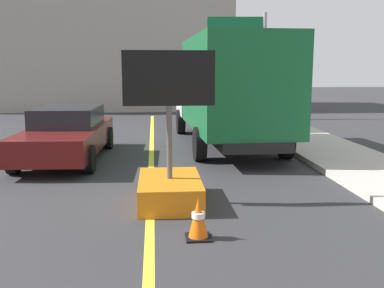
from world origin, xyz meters
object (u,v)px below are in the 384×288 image
(pickup_car, at_px, (67,133))
(traffic_cone_mid_lane, at_px, (198,219))
(box_truck, at_px, (227,89))
(arrow_board_trailer, at_px, (170,177))
(highway_guide_sign, at_px, (248,47))

(pickup_car, xyz_separation_m, traffic_cone_mid_lane, (2.91, -5.93, -0.40))
(box_truck, xyz_separation_m, traffic_cone_mid_lane, (-1.66, -7.57, -1.49))
(arrow_board_trailer, relative_size, box_truck, 0.34)
(box_truck, height_order, highway_guide_sign, highway_guide_sign)
(box_truck, bearing_deg, traffic_cone_mid_lane, -102.35)
(arrow_board_trailer, xyz_separation_m, box_truck, (2.00, 5.81, 1.31))
(box_truck, distance_m, highway_guide_sign, 7.98)
(arrow_board_trailer, height_order, box_truck, box_truck)
(arrow_board_trailer, height_order, traffic_cone_mid_lane, arrow_board_trailer)
(highway_guide_sign, relative_size, traffic_cone_mid_lane, 8.32)
(arrow_board_trailer, xyz_separation_m, highway_guide_sign, (4.19, 13.30, 2.94))
(pickup_car, height_order, traffic_cone_mid_lane, pickup_car)
(arrow_board_trailer, relative_size, traffic_cone_mid_lane, 4.49)
(pickup_car, bearing_deg, highway_guide_sign, 53.47)
(box_truck, height_order, pickup_car, box_truck)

